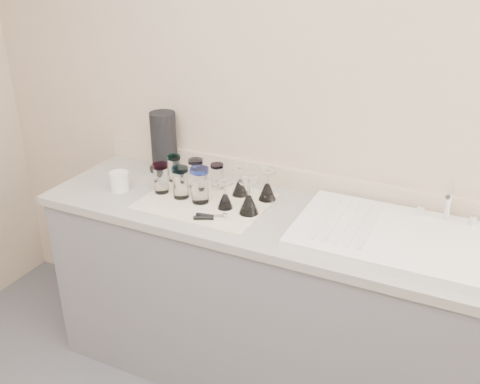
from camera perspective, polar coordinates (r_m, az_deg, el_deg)
The scene contains 17 objects.
room_envelope at distance 1.11m, azimuth -20.64°, elevation 1.99°, with size 3.54×3.50×2.52m.
counter_unit at distance 2.54m, azimuth 2.96°, elevation -11.34°, with size 2.06×0.62×0.90m.
sink_unit at distance 2.17m, azimuth 16.85°, elevation -4.65°, with size 0.82×0.50×0.22m.
dish_towel at distance 2.40m, azimuth -3.69°, elevation -0.99°, with size 0.55×0.42×0.01m, color white.
tumbler_teal at distance 2.59m, azimuth -7.00°, elevation 2.56°, with size 0.06×0.06×0.13m.
tumbler_cyan at distance 2.51m, azimuth -4.72°, elevation 2.03°, with size 0.07×0.07×0.14m.
tumbler_purple at distance 2.49m, azimuth -2.46°, elevation 1.71°, with size 0.06×0.06×0.12m.
tumbler_magenta at distance 2.47m, azimuth -8.44°, elevation 1.50°, with size 0.07×0.07×0.14m.
tumbler_blue at distance 2.41m, azimuth -6.36°, elevation 1.04°, with size 0.07×0.07×0.15m.
tumbler_lavender at distance 2.36m, azimuth -4.30°, elevation 0.77°, with size 0.08×0.08×0.16m.
goblet_back_left at distance 2.43m, azimuth -0.00°, elevation 0.67°, with size 0.07×0.07×0.13m.
goblet_back_right at distance 2.39m, azimuth 2.93°, elevation 0.27°, with size 0.08×0.08×0.14m.
goblet_front_left at distance 2.31m, azimuth -1.60°, elevation -0.76°, with size 0.07×0.07×0.12m.
goblet_front_right at distance 2.26m, azimuth 0.94°, elevation -1.08°, with size 0.09×0.09×0.15m.
can_opener at distance 2.24m, azimuth -3.13°, elevation -2.69°, with size 0.14×0.08×0.02m.
white_mug at distance 2.56m, azimuth -12.77°, elevation 1.15°, with size 0.13×0.11×0.09m.
paper_towel_roll at distance 2.71m, azimuth -8.12°, elevation 5.27°, with size 0.16×0.16×0.30m.
Camera 1 is at (0.76, -0.69, 1.96)m, focal length 40.00 mm.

